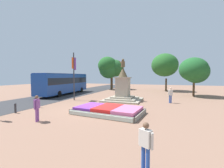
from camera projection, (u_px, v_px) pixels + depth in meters
name	position (u px, v px, depth m)	size (l,w,h in m)	color
ground_plane	(93.00, 110.00, 13.52)	(85.34, 85.34, 0.00)	#8C6651
street_asphalt_strip	(19.00, 104.00, 16.48)	(6.75, 74.68, 0.01)	#333335
flower_planter	(108.00, 110.00, 12.14)	(5.84, 3.79, 0.59)	#38281C
statue_monument	(123.00, 90.00, 18.63)	(4.47, 4.47, 5.19)	#A09581
banner_pole	(74.00, 74.00, 18.74)	(0.15, 1.21, 5.95)	#2D2D33
city_bus	(64.00, 82.00, 24.98)	(3.29, 11.82, 3.45)	#1E4799
pedestrian_with_handbag	(170.00, 94.00, 16.87)	(0.51, 0.38, 1.78)	#264CA5
pedestrian_near_planter	(37.00, 106.00, 9.98)	(0.29, 0.56, 1.77)	#8C4C99
pedestrian_crossing_plaza	(146.00, 143.00, 4.81)	(0.50, 0.38, 1.58)	#264CA5
kerb_bollard_south	(15.00, 108.00, 12.32)	(0.17, 0.17, 0.83)	#2D2D33
kerb_bollard_mid_a	(39.00, 102.00, 14.40)	(0.13, 0.13, 0.97)	slate
park_tree_far_left	(195.00, 71.00, 22.26)	(4.34, 5.05, 5.77)	#4C3823
park_tree_behind_statue	(110.00, 68.00, 34.19)	(5.67, 5.19, 7.44)	#4C3823
park_tree_street_side	(165.00, 66.00, 30.68)	(5.25, 6.08, 7.61)	#4C3823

